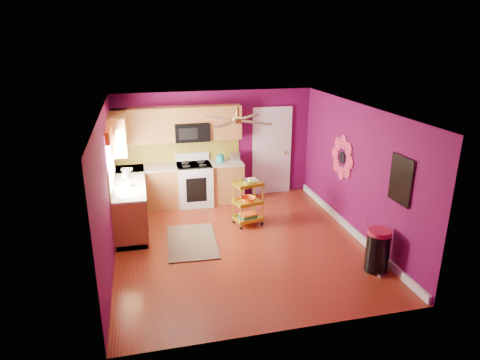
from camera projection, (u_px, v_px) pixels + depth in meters
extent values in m
plane|color=maroon|center=(240.00, 244.00, 7.92)|extent=(5.00, 5.00, 0.00)
cube|color=#600B44|center=(215.00, 146.00, 9.81)|extent=(4.50, 0.04, 2.50)
cube|color=#600B44|center=(288.00, 246.00, 5.21)|extent=(4.50, 0.04, 2.50)
cube|color=#600B44|center=(107.00, 191.00, 7.02)|extent=(0.04, 5.00, 2.50)
cube|color=#600B44|center=(357.00, 171.00, 8.00)|extent=(0.04, 5.00, 2.50)
cube|color=silver|center=(240.00, 109.00, 7.10)|extent=(4.50, 5.00, 0.04)
cube|color=white|center=(350.00, 229.00, 8.38)|extent=(0.05, 4.90, 0.14)
cube|color=#995E29|center=(131.00, 204.00, 8.59)|extent=(0.60, 2.30, 0.90)
cube|color=#995E29|center=(181.00, 186.00, 9.61)|extent=(2.80, 0.60, 0.90)
cube|color=beige|center=(129.00, 182.00, 8.44)|extent=(0.63, 2.30, 0.04)
cube|color=beige|center=(180.00, 166.00, 9.46)|extent=(2.80, 0.63, 0.04)
cube|color=black|center=(132.00, 222.00, 8.72)|extent=(0.54, 2.30, 0.10)
cube|color=black|center=(182.00, 202.00, 9.74)|extent=(2.80, 0.54, 0.10)
cube|color=white|center=(195.00, 185.00, 9.65)|extent=(0.76, 0.66, 0.92)
cube|color=black|center=(194.00, 165.00, 9.50)|extent=(0.76, 0.62, 0.03)
cube|color=white|center=(192.00, 157.00, 9.72)|extent=(0.76, 0.06, 0.18)
cube|color=black|center=(196.00, 190.00, 9.35)|extent=(0.45, 0.02, 0.55)
cube|color=#995E29|center=(143.00, 126.00, 9.13)|extent=(1.32, 0.33, 0.75)
cube|color=#995E29|center=(224.00, 122.00, 9.51)|extent=(0.72, 0.33, 0.75)
cube|color=#995E29|center=(191.00, 114.00, 9.29)|extent=(0.76, 0.33, 0.34)
cube|color=#995E29|center=(118.00, 132.00, 8.57)|extent=(0.33, 1.30, 0.75)
cube|color=black|center=(192.00, 132.00, 9.38)|extent=(0.76, 0.38, 0.40)
cube|color=olive|center=(178.00, 150.00, 9.64)|extent=(2.80, 0.01, 0.51)
cube|color=olive|center=(112.00, 170.00, 8.28)|extent=(0.01, 2.30, 0.51)
cube|color=white|center=(110.00, 156.00, 7.89)|extent=(0.03, 1.20, 1.00)
cube|color=orange|center=(109.00, 131.00, 7.75)|extent=(0.08, 1.35, 0.22)
cube|color=white|center=(271.00, 152.00, 10.16)|extent=(0.85, 0.04, 2.05)
cube|color=white|center=(272.00, 152.00, 10.14)|extent=(0.95, 0.02, 2.15)
sphere|color=#BF8C3F|center=(285.00, 153.00, 10.18)|extent=(0.07, 0.07, 0.07)
cylinder|color=black|center=(342.00, 158.00, 8.52)|extent=(0.01, 0.24, 0.24)
cube|color=teal|center=(401.00, 180.00, 6.61)|extent=(0.03, 0.52, 0.72)
cube|color=black|center=(400.00, 180.00, 6.61)|extent=(0.01, 0.56, 0.76)
cylinder|color=#BF8C3F|center=(238.00, 112.00, 7.31)|extent=(0.06, 0.06, 0.16)
cylinder|color=#BF8C3F|center=(238.00, 120.00, 7.36)|extent=(0.20, 0.20, 0.08)
cube|color=#4C2D19|center=(249.00, 117.00, 7.67)|extent=(0.47, 0.47, 0.01)
cube|color=#4C2D19|center=(219.00, 118.00, 7.55)|extent=(0.47, 0.47, 0.01)
cube|color=#4C2D19|center=(226.00, 124.00, 7.05)|extent=(0.47, 0.47, 0.01)
cube|color=#4C2D19|center=(257.00, 123.00, 7.17)|extent=(0.47, 0.47, 0.01)
cube|color=black|center=(192.00, 242.00, 7.98)|extent=(0.97, 1.51, 0.02)
cylinder|color=gold|center=(241.00, 208.00, 8.36)|extent=(0.02, 0.02, 0.84)
cylinder|color=gold|center=(263.00, 204.00, 8.56)|extent=(0.02, 0.02, 0.84)
cylinder|color=gold|center=(233.00, 202.00, 8.64)|extent=(0.02, 0.02, 0.84)
cylinder|color=gold|center=(255.00, 198.00, 8.85)|extent=(0.02, 0.02, 0.84)
sphere|color=black|center=(241.00, 228.00, 8.50)|extent=(0.06, 0.06, 0.06)
sphere|color=black|center=(262.00, 224.00, 8.70)|extent=(0.06, 0.06, 0.06)
sphere|color=black|center=(234.00, 222.00, 8.78)|extent=(0.06, 0.06, 0.06)
sphere|color=black|center=(254.00, 217.00, 8.99)|extent=(0.06, 0.06, 0.06)
cube|color=gold|center=(248.00, 184.00, 8.47)|extent=(0.62, 0.51, 0.03)
cube|color=gold|center=(248.00, 202.00, 8.60)|extent=(0.62, 0.51, 0.03)
cube|color=gold|center=(248.00, 219.00, 8.71)|extent=(0.62, 0.51, 0.03)
imported|color=beige|center=(250.00, 181.00, 8.47)|extent=(0.36, 0.36, 0.07)
sphere|color=yellow|center=(250.00, 180.00, 8.47)|extent=(0.10, 0.10, 0.10)
imported|color=orange|center=(248.00, 199.00, 8.57)|extent=(0.37, 0.37, 0.10)
cube|color=navy|center=(248.00, 217.00, 8.70)|extent=(0.36, 0.30, 0.04)
cube|color=#267233|center=(248.00, 215.00, 8.69)|extent=(0.36, 0.30, 0.03)
cube|color=orange|center=(248.00, 214.00, 8.68)|extent=(0.36, 0.30, 0.03)
cylinder|color=black|center=(377.00, 252.00, 6.95)|extent=(0.48, 0.48, 0.65)
cylinder|color=#AC183A|center=(380.00, 232.00, 6.83)|extent=(0.38, 0.38, 0.08)
cube|color=beige|center=(382.00, 275.00, 6.87)|extent=(0.14, 0.10, 0.03)
cylinder|color=#16A79B|center=(220.00, 159.00, 9.63)|extent=(0.18, 0.18, 0.16)
sphere|color=#16A79B|center=(220.00, 154.00, 9.60)|extent=(0.06, 0.06, 0.06)
cube|color=beige|center=(235.00, 157.00, 9.74)|extent=(0.22, 0.15, 0.18)
imported|color=#EA3F72|center=(128.00, 182.00, 8.13)|extent=(0.08, 0.08, 0.17)
imported|color=white|center=(125.00, 174.00, 8.52)|extent=(0.14, 0.14, 0.19)
imported|color=white|center=(127.00, 170.00, 8.96)|extent=(0.25, 0.25, 0.06)
imported|color=white|center=(129.00, 184.00, 8.11)|extent=(0.13, 0.13, 0.10)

